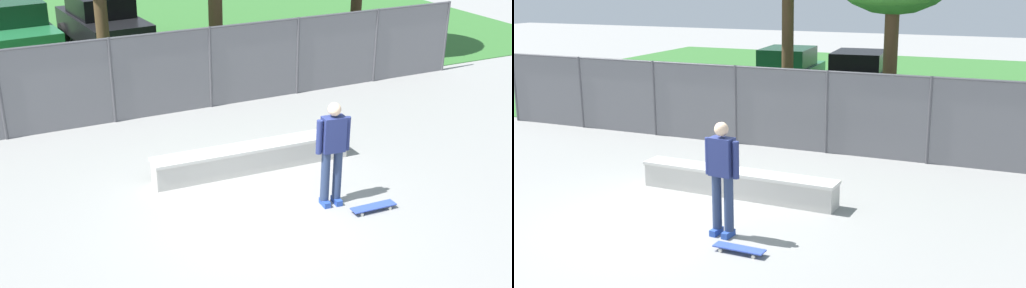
% 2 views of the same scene
% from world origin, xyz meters
% --- Properties ---
extents(ground_plane, '(80.00, 80.00, 0.00)m').
position_xyz_m(ground_plane, '(0.00, 0.00, 0.00)').
color(ground_plane, gray).
extents(grass_strip, '(28.17, 20.00, 0.02)m').
position_xyz_m(grass_strip, '(0.00, 15.46, 0.01)').
color(grass_strip, '#336B2D').
rests_on(grass_strip, ground).
extents(concrete_ledge, '(3.88, 0.62, 0.49)m').
position_xyz_m(concrete_ledge, '(0.58, 1.61, 0.25)').
color(concrete_ledge, '#B7B5AD').
rests_on(concrete_ledge, ground).
extents(skateboarder, '(0.60, 0.31, 1.82)m').
position_xyz_m(skateboarder, '(1.18, -0.18, 1.01)').
color(skateboarder, '#2647A5').
rests_on(skateboarder, ground).
extents(skateboard, '(0.81, 0.22, 0.09)m').
position_xyz_m(skateboard, '(1.71, -0.70, 0.07)').
color(skateboard, '#334CB2').
rests_on(skateboard, ground).
extents(chainlink_fence, '(16.24, 0.07, 1.92)m').
position_xyz_m(chainlink_fence, '(0.00, 5.16, 1.04)').
color(chainlink_fence, '#4C4C51').
rests_on(chainlink_fence, ground).
extents(car_green, '(2.31, 4.35, 1.66)m').
position_xyz_m(car_green, '(-2.42, 11.83, 0.84)').
color(car_green, '#1E6638').
rests_on(car_green, ground).
extents(car_black, '(2.31, 4.35, 1.66)m').
position_xyz_m(car_black, '(0.15, 11.66, 0.84)').
color(car_black, black).
rests_on(car_black, ground).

